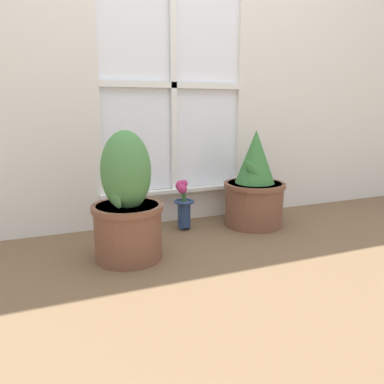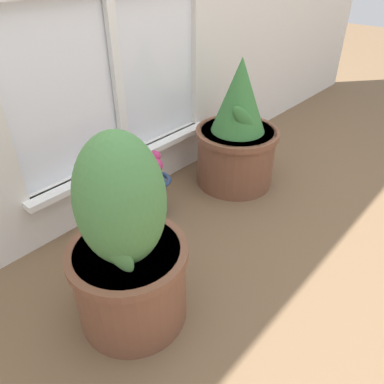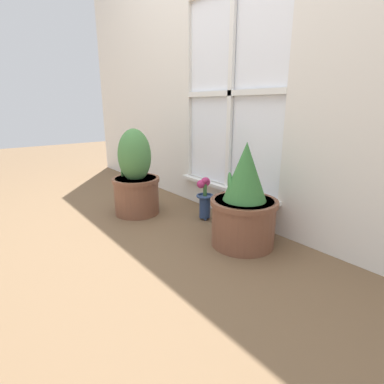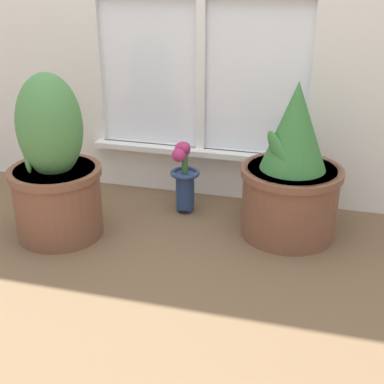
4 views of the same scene
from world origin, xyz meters
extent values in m
plane|color=brown|center=(0.00, 0.00, 0.00)|extent=(10.00, 10.00, 0.00)
cube|color=silver|center=(0.00, 0.65, 0.11)|extent=(0.89, 0.05, 0.22)
cube|color=white|center=(0.00, 0.61, 0.20)|extent=(0.95, 0.06, 0.02)
cylinder|color=brown|center=(-0.42, 0.12, 0.13)|extent=(0.32, 0.32, 0.27)
cylinder|color=brown|center=(-0.42, 0.12, 0.26)|extent=(0.34, 0.34, 0.03)
cylinder|color=#38281E|center=(-0.42, 0.12, 0.26)|extent=(0.30, 0.30, 0.01)
ellipsoid|color=#477F42|center=(-0.42, 0.12, 0.43)|extent=(0.23, 0.23, 0.38)
ellipsoid|color=#477F42|center=(-0.49, 0.07, 0.36)|extent=(0.10, 0.13, 0.19)
cylinder|color=brown|center=(0.42, 0.36, 0.13)|extent=(0.36, 0.36, 0.27)
cylinder|color=brown|center=(0.42, 0.36, 0.26)|extent=(0.38, 0.38, 0.03)
cylinder|color=#38281E|center=(0.42, 0.36, 0.26)|extent=(0.33, 0.33, 0.01)
cone|color=#387538|center=(0.42, 0.36, 0.43)|extent=(0.24, 0.24, 0.32)
ellipsoid|color=#387538|center=(0.37, 0.29, 0.35)|extent=(0.14, 0.11, 0.17)
sphere|color=navy|center=(-0.01, 0.47, 0.01)|extent=(0.02, 0.02, 0.02)
sphere|color=navy|center=(-0.04, 0.42, 0.01)|extent=(0.02, 0.02, 0.02)
sphere|color=navy|center=(0.01, 0.42, 0.01)|extent=(0.02, 0.02, 0.02)
cylinder|color=navy|center=(-0.01, 0.44, 0.10)|extent=(0.08, 0.08, 0.15)
torus|color=navy|center=(-0.01, 0.44, 0.17)|extent=(0.12, 0.12, 0.02)
cylinder|color=#386633|center=(-0.01, 0.44, 0.22)|extent=(0.03, 0.03, 0.09)
sphere|color=#B22D66|center=(-0.01, 0.44, 0.28)|extent=(0.05, 0.05, 0.05)
sphere|color=#B22D66|center=(-0.03, 0.45, 0.27)|extent=(0.06, 0.06, 0.06)
sphere|color=#B22D66|center=(-0.03, 0.41, 0.26)|extent=(0.06, 0.06, 0.06)
camera|label=1|loc=(-0.78, -1.58, 0.72)|focal=35.00mm
camera|label=2|loc=(-0.88, -0.52, 0.97)|focal=35.00mm
camera|label=3|loc=(1.50, -0.85, 0.78)|focal=28.00mm
camera|label=4|loc=(0.54, -1.50, 0.99)|focal=50.00mm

